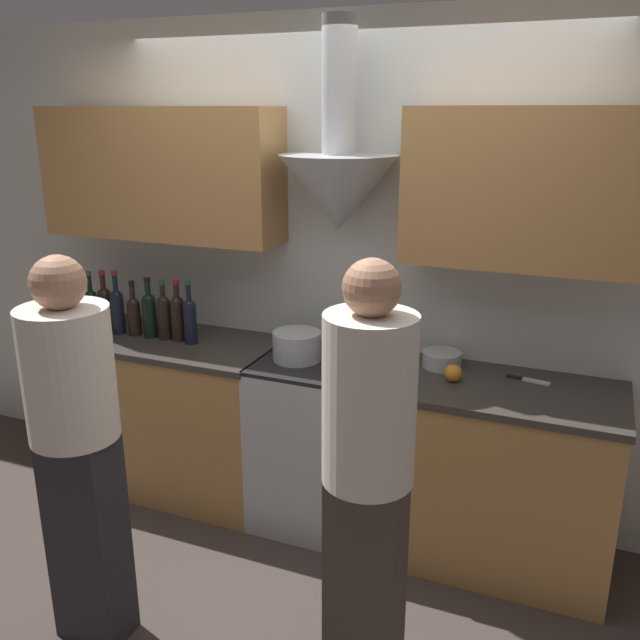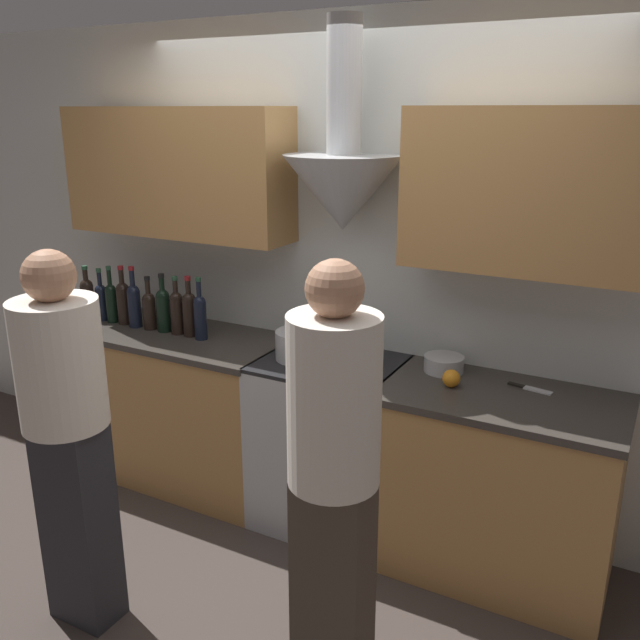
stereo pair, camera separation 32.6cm
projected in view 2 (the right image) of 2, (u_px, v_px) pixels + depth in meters
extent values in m
plane|color=#423833|center=(301.00, 548.00, 3.44)|extent=(12.00, 12.00, 0.00)
cube|color=silver|center=(358.00, 274.00, 3.59)|extent=(8.40, 0.06, 2.60)
cone|color=#B7BABC|center=(343.00, 193.00, 3.29)|extent=(0.59, 0.59, 0.36)
cylinder|color=#B7BABC|center=(344.00, 86.00, 3.15)|extent=(0.17, 0.17, 0.62)
cube|color=#B27F47|center=(177.00, 172.00, 3.76)|extent=(1.38, 0.32, 0.70)
cube|color=#B27F47|center=(529.00, 191.00, 2.89)|extent=(1.06, 0.32, 0.70)
cube|color=#B27F47|center=(175.00, 407.00, 4.04)|extent=(1.38, 0.60, 0.88)
cube|color=#38332D|center=(170.00, 334.00, 3.90)|extent=(1.41, 0.62, 0.03)
cube|color=#B27F47|center=(495.00, 488.00, 3.17)|extent=(1.06, 0.60, 0.88)
cube|color=#38332D|center=(503.00, 399.00, 3.03)|extent=(1.09, 0.62, 0.03)
cube|color=#B7BABC|center=(329.00, 444.00, 3.57)|extent=(0.70, 0.60, 0.89)
cube|color=black|center=(301.00, 476.00, 3.33)|extent=(0.49, 0.01, 0.40)
cube|color=black|center=(329.00, 364.00, 3.43)|extent=(0.70, 0.60, 0.02)
cube|color=#B7BABC|center=(352.00, 358.00, 3.68)|extent=(0.70, 0.06, 0.10)
cylinder|color=black|center=(88.00, 301.00, 4.13)|extent=(0.08, 0.08, 0.20)
sphere|color=black|center=(86.00, 285.00, 4.10)|extent=(0.08, 0.08, 0.08)
cylinder|color=black|center=(85.00, 276.00, 4.08)|extent=(0.03, 0.03, 0.08)
cylinder|color=#234C33|center=(84.00, 268.00, 4.07)|extent=(0.03, 0.03, 0.02)
cylinder|color=black|center=(102.00, 305.00, 4.09)|extent=(0.07, 0.07, 0.19)
sphere|color=black|center=(100.00, 290.00, 4.06)|extent=(0.07, 0.07, 0.07)
cylinder|color=black|center=(99.00, 280.00, 4.04)|extent=(0.03, 0.03, 0.10)
cylinder|color=#234C33|center=(98.00, 270.00, 4.02)|extent=(0.03, 0.03, 0.02)
cylinder|color=black|center=(112.00, 306.00, 4.05)|extent=(0.07, 0.07, 0.20)
sphere|color=black|center=(110.00, 290.00, 4.02)|extent=(0.07, 0.07, 0.07)
cylinder|color=black|center=(109.00, 279.00, 4.00)|extent=(0.03, 0.03, 0.11)
cylinder|color=#234C33|center=(108.00, 268.00, 3.98)|extent=(0.03, 0.03, 0.02)
cylinder|color=black|center=(124.00, 306.00, 4.01)|extent=(0.08, 0.08, 0.21)
sphere|color=black|center=(122.00, 289.00, 3.98)|extent=(0.08, 0.08, 0.08)
cylinder|color=black|center=(121.00, 278.00, 3.96)|extent=(0.03, 0.03, 0.10)
cylinder|color=maroon|center=(120.00, 268.00, 3.94)|extent=(0.03, 0.03, 0.02)
cylinder|color=black|center=(135.00, 309.00, 3.95)|extent=(0.08, 0.08, 0.22)
sphere|color=black|center=(133.00, 291.00, 3.92)|extent=(0.07, 0.07, 0.07)
cylinder|color=black|center=(132.00, 279.00, 3.90)|extent=(0.03, 0.03, 0.11)
cylinder|color=maroon|center=(131.00, 268.00, 3.88)|extent=(0.03, 0.03, 0.02)
cylinder|color=black|center=(150.00, 314.00, 3.92)|extent=(0.08, 0.08, 0.18)
sphere|color=black|center=(149.00, 299.00, 3.89)|extent=(0.07, 0.07, 0.07)
cylinder|color=black|center=(148.00, 288.00, 3.87)|extent=(0.03, 0.03, 0.09)
cylinder|color=black|center=(147.00, 278.00, 3.86)|extent=(0.03, 0.03, 0.02)
cylinder|color=black|center=(164.00, 314.00, 3.87)|extent=(0.08, 0.08, 0.21)
sphere|color=black|center=(162.00, 296.00, 3.84)|extent=(0.08, 0.08, 0.08)
cylinder|color=black|center=(162.00, 285.00, 3.82)|extent=(0.03, 0.03, 0.09)
cylinder|color=black|center=(161.00, 276.00, 3.81)|extent=(0.03, 0.03, 0.02)
cylinder|color=black|center=(177.00, 316.00, 3.83)|extent=(0.07, 0.07, 0.21)
sphere|color=black|center=(176.00, 298.00, 3.80)|extent=(0.07, 0.07, 0.07)
cylinder|color=black|center=(175.00, 288.00, 3.78)|extent=(0.03, 0.03, 0.09)
cylinder|color=#234C33|center=(175.00, 278.00, 3.76)|extent=(0.03, 0.03, 0.02)
cylinder|color=black|center=(190.00, 318.00, 3.80)|extent=(0.08, 0.08, 0.21)
sphere|color=black|center=(189.00, 299.00, 3.77)|extent=(0.08, 0.08, 0.08)
cylinder|color=black|center=(188.00, 288.00, 3.75)|extent=(0.03, 0.03, 0.09)
cylinder|color=maroon|center=(187.00, 278.00, 3.73)|extent=(0.03, 0.03, 0.02)
cylinder|color=black|center=(200.00, 321.00, 3.74)|extent=(0.07, 0.07, 0.21)
sphere|color=black|center=(199.00, 302.00, 3.71)|extent=(0.07, 0.07, 0.07)
cylinder|color=black|center=(199.00, 290.00, 3.69)|extent=(0.03, 0.03, 0.10)
cylinder|color=#234C33|center=(198.00, 279.00, 3.67)|extent=(0.03, 0.03, 0.02)
cylinder|color=#B7BABC|center=(300.00, 345.00, 3.45)|extent=(0.25, 0.25, 0.15)
cylinder|color=#B7BABC|center=(356.00, 360.00, 3.33)|extent=(0.21, 0.21, 0.08)
sphere|color=orange|center=(451.00, 378.00, 3.11)|extent=(0.08, 0.08, 0.08)
cylinder|color=#B7BABC|center=(444.00, 364.00, 3.29)|extent=(0.19, 0.19, 0.08)
cube|color=silver|center=(538.00, 390.00, 3.07)|extent=(0.13, 0.06, 0.01)
cube|color=black|center=(516.00, 385.00, 3.13)|extent=(0.08, 0.03, 0.01)
cube|color=#28282D|center=(79.00, 523.00, 2.86)|extent=(0.29, 0.19, 0.92)
cylinder|color=silver|center=(60.00, 364.00, 2.65)|extent=(0.34, 0.34, 0.52)
sphere|color=#AD7A5B|center=(49.00, 276.00, 2.54)|extent=(0.20, 0.20, 0.20)
cube|color=#473D33|center=(333.00, 596.00, 2.42)|extent=(0.26, 0.17, 0.94)
cylinder|color=silver|center=(334.00, 402.00, 2.19)|extent=(0.31, 0.31, 0.58)
sphere|color=#AD7A5B|center=(335.00, 289.00, 2.08)|extent=(0.19, 0.19, 0.19)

